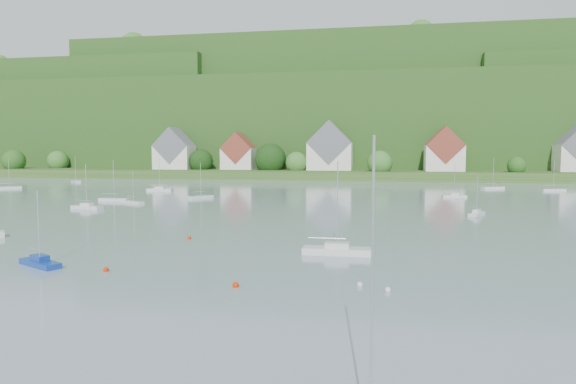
% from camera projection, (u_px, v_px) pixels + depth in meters
% --- Properties ---
extents(far_shore_strip, '(600.00, 60.00, 3.00)m').
position_uv_depth(far_shore_strip, '(320.00, 173.00, 200.64)').
color(far_shore_strip, '#264A1C').
rests_on(far_shore_strip, ground).
extents(forested_ridge, '(620.00, 181.22, 69.89)m').
position_uv_depth(forested_ridge, '(337.00, 126.00, 266.06)').
color(forested_ridge, '#1A3B12').
rests_on(forested_ridge, ground).
extents(village_building_0, '(14.00, 10.40, 16.00)m').
position_uv_depth(village_building_0, '(174.00, 152.00, 197.15)').
color(village_building_0, silver).
rests_on(village_building_0, far_shore_strip).
extents(village_building_1, '(12.00, 9.36, 14.00)m').
position_uv_depth(village_building_1, '(239.00, 154.00, 194.67)').
color(village_building_1, silver).
rests_on(village_building_1, far_shore_strip).
extents(village_building_2, '(16.00, 11.44, 18.00)m').
position_uv_depth(village_building_2, '(330.00, 150.00, 187.27)').
color(village_building_2, silver).
rests_on(village_building_2, far_shore_strip).
extents(village_building_3, '(13.00, 10.40, 15.50)m').
position_uv_depth(village_building_3, '(444.00, 153.00, 178.18)').
color(village_building_3, silver).
rests_on(village_building_3, far_shore_strip).
extents(near_sailboat_1, '(5.04, 3.51, 6.69)m').
position_uv_depth(near_sailboat_1, '(40.00, 262.00, 45.05)').
color(near_sailboat_1, navy).
rests_on(near_sailboat_1, ground).
extents(near_sailboat_3, '(6.76, 1.94, 9.11)m').
position_uv_depth(near_sailboat_3, '(337.00, 250.00, 50.12)').
color(near_sailboat_3, silver).
rests_on(near_sailboat_3, ground).
extents(mooring_buoy_0, '(0.46, 0.46, 0.46)m').
position_uv_depth(mooring_buoy_0, '(106.00, 271.00, 43.16)').
color(mooring_buoy_0, red).
rests_on(mooring_buoy_0, ground).
extents(mooring_buoy_1, '(0.44, 0.44, 0.44)m').
position_uv_depth(mooring_buoy_1, '(360.00, 286.00, 38.40)').
color(mooring_buoy_1, silver).
rests_on(mooring_buoy_1, ground).
extents(mooring_buoy_2, '(0.50, 0.50, 0.50)m').
position_uv_depth(mooring_buoy_2, '(236.00, 287.00, 38.20)').
color(mooring_buoy_2, red).
rests_on(mooring_buoy_2, ground).
extents(mooring_buoy_3, '(0.45, 0.45, 0.45)m').
position_uv_depth(mooring_buoy_3, '(189.00, 239.00, 58.83)').
color(mooring_buoy_3, red).
rests_on(mooring_buoy_3, ground).
extents(mooring_buoy_4, '(0.45, 0.45, 0.45)m').
position_uv_depth(mooring_buoy_4, '(388.00, 292.00, 36.92)').
color(mooring_buoy_4, silver).
rests_on(mooring_buoy_4, ground).
extents(far_sailboat_cluster, '(190.60, 72.15, 8.71)m').
position_uv_depth(far_sailboat_cluster, '(320.00, 193.00, 118.60)').
color(far_sailboat_cluster, silver).
rests_on(far_sailboat_cluster, ground).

